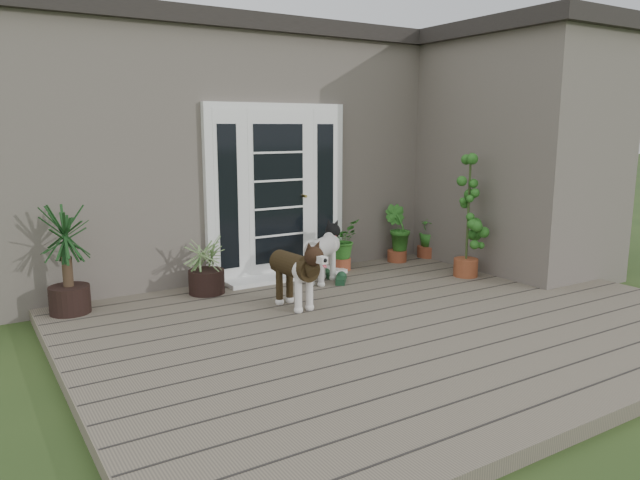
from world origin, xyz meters
TOP-DOWN VIEW (x-y plane):
  - deck at (0.00, 0.40)m, footprint 6.20×4.60m
  - house_main at (0.00, 4.65)m, footprint 7.40×4.00m
  - roof_main at (0.00, 4.65)m, footprint 7.60×4.20m
  - house_wing at (2.90, 1.50)m, footprint 1.60×2.40m
  - roof_wing at (2.90, 1.50)m, footprint 1.80×2.60m
  - door_unit at (-0.20, 2.60)m, footprint 1.90×0.14m
  - door_step at (-0.20, 2.40)m, footprint 1.60×0.40m
  - brindle_dog at (-0.72, 1.27)m, footprint 0.40×0.81m
  - white_dog at (0.08, 1.98)m, footprint 0.81×0.70m
  - spider_plant at (-1.30, 2.27)m, footprint 0.72×0.72m
  - yucca at (-2.75, 2.30)m, footprint 1.02×1.02m
  - herb_a at (0.64, 2.40)m, footprint 0.64×0.64m
  - herb_b at (1.58, 2.40)m, footprint 0.55×0.55m
  - herb_c at (2.15, 2.40)m, footprint 0.32×0.32m
  - sapling at (1.78, 1.28)m, footprint 0.56×0.56m
  - clog_left at (0.27, 2.14)m, footprint 0.17×0.29m
  - clog_right at (0.25, 1.83)m, footprint 0.33×0.35m

SIDE VIEW (x-z plane):
  - deck at x=0.00m, z-range 0.00..0.12m
  - door_step at x=-0.20m, z-range 0.12..0.17m
  - clog_left at x=0.27m, z-range 0.12..0.20m
  - clog_right at x=0.25m, z-range 0.12..0.22m
  - herb_c at x=2.15m, z-range 0.12..0.60m
  - herb_b at x=1.58m, z-range 0.12..0.70m
  - herb_a at x=0.64m, z-range 0.12..0.71m
  - white_dog at x=0.08m, z-range 0.12..0.75m
  - brindle_dog at x=-0.72m, z-range 0.12..0.78m
  - spider_plant at x=-1.30m, z-range 0.12..0.84m
  - yucca at x=-2.75m, z-range 0.12..1.23m
  - sapling at x=1.78m, z-range 0.12..1.73m
  - door_unit at x=-0.20m, z-range 0.12..2.27m
  - house_main at x=0.00m, z-range 0.00..3.10m
  - house_wing at x=2.90m, z-range 0.00..3.10m
  - roof_main at x=0.00m, z-range 3.10..3.30m
  - roof_wing at x=2.90m, z-range 3.10..3.30m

